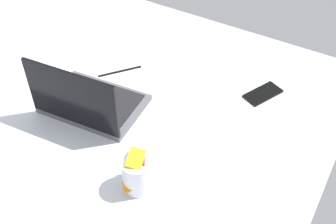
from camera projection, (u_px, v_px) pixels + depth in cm
name	position (u px, v px, depth cm)	size (l,w,h in cm)	color
bed_mattress	(76.00, 112.00, 160.16)	(180.00, 140.00, 18.00)	#B7BCC6
laptop	(89.00, 102.00, 144.44)	(34.94, 25.88, 23.00)	#4C4C51
snack_cup	(137.00, 172.00, 120.60)	(9.12, 10.35, 15.03)	silver
cell_phone	(263.00, 94.00, 153.51)	(6.80, 14.00, 0.80)	black
charger_cable	(120.00, 71.00, 162.98)	(17.00, 0.60, 0.60)	black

